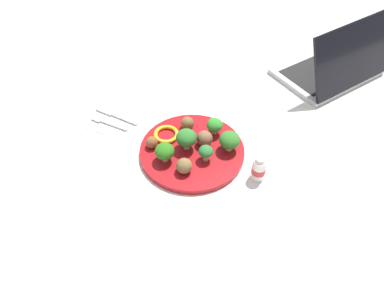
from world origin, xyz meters
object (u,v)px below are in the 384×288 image
object	(u,v)px
meatball_mid_left	(187,123)
laptop	(333,67)
meatball_front_left	(205,138)
broccoli_floret_front_right	(165,152)
broccoli_floret_center	(215,125)
broccoli_floret_mid_left	(206,152)
pepper_ring_back_left	(166,134)
napkin	(114,121)
knife	(115,115)
plate	(192,151)
broccoli_floret_near_rim	(230,140)
yogurt_bottle	(259,169)
meatball_far_rim	(184,166)
meatball_front_right	(152,142)
broccoli_floret_far_rim	(186,138)
fork	(108,122)

from	to	relation	value
meatball_mid_left	laptop	xyz separation A→B (m)	(-0.35, -0.42, 0.00)
meatball_mid_left	meatball_front_left	xyz separation A→B (m)	(-0.07, 0.04, 0.00)
broccoli_floret_front_right	broccoli_floret_center	xyz separation A→B (m)	(-0.09, -0.14, -0.00)
broccoli_floret_mid_left	pepper_ring_back_left	size ratio (longest dim) A/B	0.64
napkin	knife	world-z (taller)	knife
broccoli_floret_mid_left	napkin	world-z (taller)	broccoli_floret_mid_left
plate	broccoli_floret_near_rim	xyz separation A→B (m)	(-0.09, -0.04, 0.04)
napkin	yogurt_bottle	world-z (taller)	yogurt_bottle
pepper_ring_back_left	napkin	distance (m)	0.18
broccoli_floret_center	laptop	bearing A→B (deg)	-123.37
meatball_far_rim	pepper_ring_back_left	size ratio (longest dim) A/B	0.58
plate	yogurt_bottle	size ratio (longest dim) A/B	3.89
meatball_far_rim	knife	world-z (taller)	meatball_far_rim
broccoli_floret_near_rim	meatball_mid_left	xyz separation A→B (m)	(0.13, -0.04, -0.02)
broccoli_floret_near_rim	pepper_ring_back_left	xyz separation A→B (m)	(0.18, 0.01, -0.03)
broccoli_floret_front_right	yogurt_bottle	size ratio (longest dim) A/B	0.73
broccoli_floret_front_right	meatball_mid_left	bearing A→B (deg)	-94.16
broccoli_floret_center	meatball_far_rim	bearing A→B (deg)	80.43
meatball_front_right	knife	distance (m)	0.19
pepper_ring_back_left	laptop	world-z (taller)	laptop
pepper_ring_back_left	broccoli_floret_far_rim	bearing A→B (deg)	160.42
broccoli_floret_front_right	broccoli_floret_far_rim	bearing A→B (deg)	-121.34
laptop	knife	bearing A→B (deg)	37.11
plate	yogurt_bottle	world-z (taller)	yogurt_bottle
broccoli_floret_far_rim	broccoli_floret_front_right	bearing A→B (deg)	58.66
broccoli_floret_far_rim	broccoli_floret_near_rim	bearing A→B (deg)	-160.89
broccoli_floret_near_rim	meatball_mid_left	bearing A→B (deg)	-15.41
broccoli_floret_mid_left	meatball_far_rim	world-z (taller)	broccoli_floret_mid_left
broccoli_floret_front_right	napkin	xyz separation A→B (m)	(0.21, -0.10, -0.05)
broccoli_floret_near_rim	meatball_mid_left	distance (m)	0.14
broccoli_floret_mid_left	broccoli_floret_far_rim	distance (m)	0.06
fork	broccoli_floret_far_rim	bearing A→B (deg)	174.89
meatball_front_left	meatball_front_right	xyz separation A→B (m)	(0.13, 0.06, -0.01)
fork	broccoli_floret_mid_left	bearing A→B (deg)	172.43
fork	yogurt_bottle	distance (m)	0.46
broccoli_floret_center	meatball_front_left	xyz separation A→B (m)	(0.01, 0.05, -0.01)
knife	broccoli_floret_far_rim	bearing A→B (deg)	166.74
broccoli_floret_far_rim	meatball_mid_left	distance (m)	0.08
meatball_front_right	pepper_ring_back_left	xyz separation A→B (m)	(-0.02, -0.05, -0.01)
meatball_front_left	pepper_ring_back_left	world-z (taller)	meatball_front_left
meatball_front_left	napkin	distance (m)	0.29
fork	broccoli_floret_near_rim	bearing A→B (deg)	-177.72
meatball_mid_left	meatball_front_right	bearing A→B (deg)	58.78
meatball_front_left	meatball_mid_left	bearing A→B (deg)	-32.56
meatball_front_right	meatball_mid_left	bearing A→B (deg)	-121.22
broccoli_floret_mid_left	knife	size ratio (longest dim) A/B	0.31
broccoli_floret_front_right	broccoli_floret_center	size ratio (longest dim) A/B	1.09
broccoli_floret_near_rim	laptop	world-z (taller)	laptop
broccoli_floret_far_rim	meatball_mid_left	xyz separation A→B (m)	(0.03, -0.07, -0.02)
fork	knife	world-z (taller)	same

